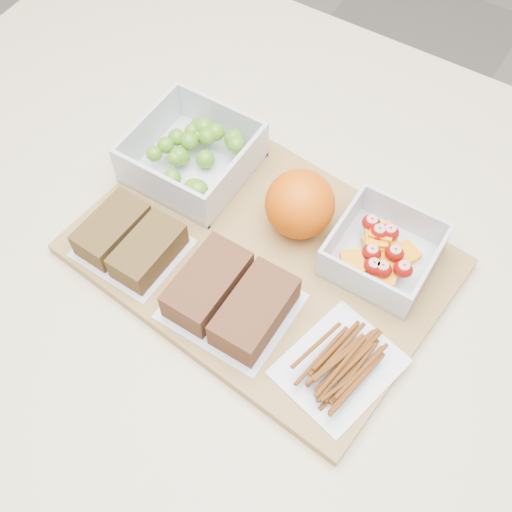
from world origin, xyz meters
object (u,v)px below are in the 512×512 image
object	(u,v)px
grape_container	(195,155)
pretzel_bag	(340,362)
cutting_board	(261,256)
sandwich_bag_center	(231,298)
orange	(300,204)
fruit_container	(382,252)
sandwich_bag_left	(130,241)

from	to	relation	value
grape_container	pretzel_bag	size ratio (longest dim) A/B	0.97
cutting_board	grape_container	distance (m)	0.16
sandwich_bag_center	orange	bearing A→B (deg)	87.11
fruit_container	sandwich_bag_center	world-z (taller)	fruit_container
grape_container	sandwich_bag_left	world-z (taller)	grape_container
grape_container	fruit_container	bearing A→B (deg)	-0.42
cutting_board	fruit_container	size ratio (longest dim) A/B	3.65
pretzel_bag	grape_container	bearing A→B (deg)	153.18
cutting_board	sandwich_bag_left	world-z (taller)	sandwich_bag_left
pretzel_bag	sandwich_bag_left	bearing A→B (deg)	179.56
grape_container	orange	xyz separation A→B (m)	(0.16, -0.01, 0.02)
fruit_container	sandwich_bag_center	size ratio (longest dim) A/B	0.84
grape_container	orange	distance (m)	0.16
cutting_board	sandwich_bag_center	distance (m)	0.09
cutting_board	grape_container	world-z (taller)	grape_container
grape_container	sandwich_bag_center	size ratio (longest dim) A/B	1.03
fruit_container	sandwich_bag_left	xyz separation A→B (m)	(-0.26, -0.14, -0.00)
grape_container	pretzel_bag	distance (m)	0.32
grape_container	sandwich_bag_center	bearing A→B (deg)	-44.14
fruit_container	sandwich_bag_left	distance (m)	0.30
cutting_board	sandwich_bag_left	xyz separation A→B (m)	(-0.13, -0.08, 0.03)
pretzel_bag	sandwich_bag_center	bearing A→B (deg)	-179.85
sandwich_bag_left	sandwich_bag_center	world-z (taller)	sandwich_bag_center
sandwich_bag_left	sandwich_bag_center	distance (m)	0.14
grape_container	sandwich_bag_center	world-z (taller)	grape_container
cutting_board	fruit_container	xyz separation A→B (m)	(0.13, 0.06, 0.03)
cutting_board	orange	xyz separation A→B (m)	(0.02, 0.06, 0.05)
sandwich_bag_center	sandwich_bag_left	bearing A→B (deg)	178.98
sandwich_bag_center	cutting_board	bearing A→B (deg)	97.02
grape_container	pretzel_bag	bearing A→B (deg)	-26.82
orange	pretzel_bag	bearing A→B (deg)	-46.51
orange	sandwich_bag_left	bearing A→B (deg)	-137.95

